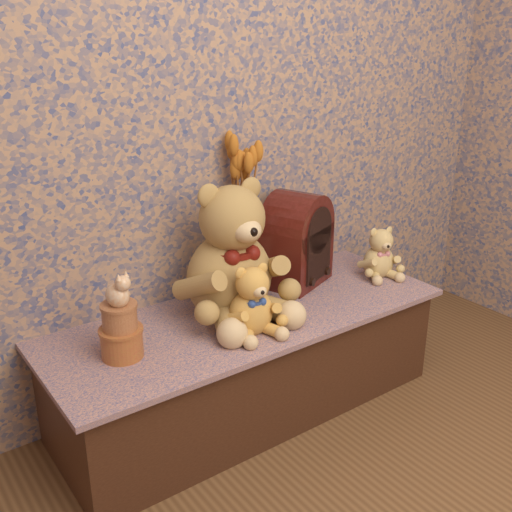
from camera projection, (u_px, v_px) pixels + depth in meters
The scene contains 10 objects.
display_shelf at pixel (248, 361), 2.26m from camera, with size 1.49×0.56×0.40m, color #3A4277.
teddy_large at pixel (229, 243), 2.11m from camera, with size 0.42×0.50×0.53m, color #A17B3E, non-canonical shape.
teddy_medium at pixel (251, 296), 2.02m from camera, with size 0.21×0.25×0.26m, color #C38B37, non-canonical shape.
teddy_small at pixel (379, 250), 2.48m from camera, with size 0.18×0.21×0.23m, color tan, non-canonical shape.
cathedral_radio at pixel (296, 238), 2.39m from camera, with size 0.27×0.20×0.37m, color #3E110B, non-canonical shape.
ceramic_vase at pixel (242, 267), 2.34m from camera, with size 0.12×0.12×0.20m, color tan.
dried_stalks at pixel (242, 193), 2.23m from camera, with size 0.21×0.21×0.40m, color #B6631D, non-canonical shape.
biscuit_tin_lower at pixel (122, 343), 1.89m from camera, with size 0.13×0.13×0.10m, color #B08233.
biscuit_tin_upper at pixel (120, 317), 1.86m from camera, with size 0.11×0.11×0.08m, color tan.
cat_figurine at pixel (117, 288), 1.82m from camera, with size 0.08×0.09×0.12m, color silver, non-canonical shape.
Camera 1 is at (-1.12, -0.38, 1.38)m, focal length 42.39 mm.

